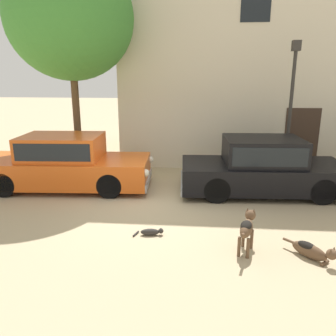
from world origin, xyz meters
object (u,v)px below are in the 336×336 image
(parked_sedan_nearest, at_px, (64,162))
(parked_sedan_second, at_px, (263,166))
(street_lamp, at_px, (292,95))
(stray_dog_tan, at_px, (312,251))
(stray_cat, at_px, (151,232))
(acacia_tree_left, at_px, (70,18))
(stray_dog_spotted, at_px, (247,227))

(parked_sedan_nearest, xyz_separation_m, parked_sedan_second, (5.50, 0.04, -0.00))
(parked_sedan_second, height_order, street_lamp, street_lamp)
(stray_dog_tan, height_order, stray_cat, stray_dog_tan)
(stray_dog_tan, bearing_deg, acacia_tree_left, -172.03)
(stray_cat, height_order, street_lamp, street_lamp)
(stray_dog_spotted, height_order, street_lamp, street_lamp)
(acacia_tree_left, bearing_deg, stray_dog_spotted, -44.49)
(parked_sedan_second, relative_size, stray_cat, 7.46)
(parked_sedan_second, bearing_deg, stray_dog_tan, -88.17)
(parked_sedan_second, relative_size, stray_dog_tan, 5.49)
(parked_sedan_second, bearing_deg, stray_dog_spotted, -107.16)
(parked_sedan_nearest, xyz_separation_m, acacia_tree_left, (-0.05, 1.38, 3.96))
(street_lamp, bearing_deg, parked_sedan_nearest, -169.35)
(parked_sedan_nearest, height_order, acacia_tree_left, acacia_tree_left)
(stray_dog_tan, bearing_deg, stray_dog_spotted, -142.08)
(parked_sedan_second, xyz_separation_m, stray_dog_spotted, (-0.85, -3.27, -0.27))
(parked_sedan_second, height_order, stray_cat, parked_sedan_second)
(stray_cat, bearing_deg, stray_dog_spotted, -20.57)
(parked_sedan_nearest, height_order, stray_dog_tan, parked_sedan_nearest)
(acacia_tree_left, bearing_deg, parked_sedan_nearest, -87.86)
(parked_sedan_nearest, xyz_separation_m, stray_dog_tan, (5.77, -3.43, -0.58))
(street_lamp, bearing_deg, stray_dog_tan, -97.68)
(street_lamp, distance_m, acacia_tree_left, 6.79)
(parked_sedan_nearest, relative_size, stray_cat, 8.01)
(stray_cat, xyz_separation_m, street_lamp, (3.56, 3.96, 2.50))
(parked_sedan_second, xyz_separation_m, stray_dog_tan, (0.26, -3.46, -0.58))
(street_lamp, bearing_deg, stray_dog_spotted, -111.43)
(parked_sedan_nearest, bearing_deg, parked_sedan_second, -2.65)
(stray_dog_spotted, distance_m, stray_dog_tan, 1.18)
(street_lamp, bearing_deg, acacia_tree_left, 178.41)
(street_lamp, relative_size, acacia_tree_left, 0.62)
(parked_sedan_nearest, distance_m, street_lamp, 6.75)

